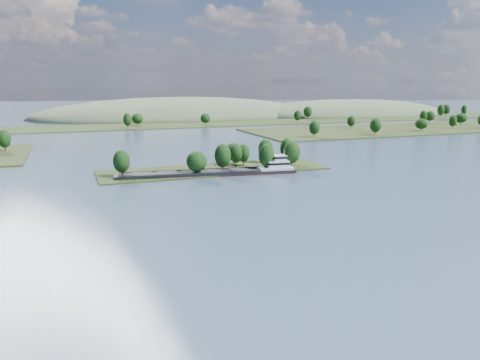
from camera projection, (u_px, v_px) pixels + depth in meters
name	position (u px, v px, depth m)	size (l,w,h in m)	color
ground	(270.00, 203.00, 151.33)	(1800.00, 1800.00, 0.00)	#3D4E6A
tree_island	(228.00, 161.00, 206.39)	(100.00, 31.06, 13.27)	#263316
right_bank	(434.00, 127.00, 394.96)	(320.00, 90.00, 13.86)	#263316
back_shoreline	(149.00, 125.00, 410.55)	(900.00, 60.00, 16.12)	#263316
hill_east	(349.00, 114.00, 561.12)	(260.00, 140.00, 36.00)	#4A5A3E
hill_west	(180.00, 117.00, 520.26)	(320.00, 160.00, 44.00)	#4A5A3E
cargo_barge	(220.00, 172.00, 196.15)	(76.02, 18.56, 10.21)	black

